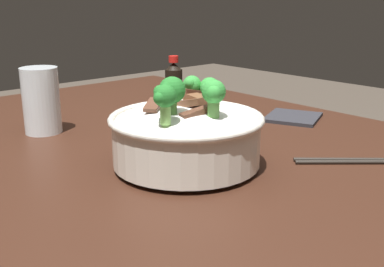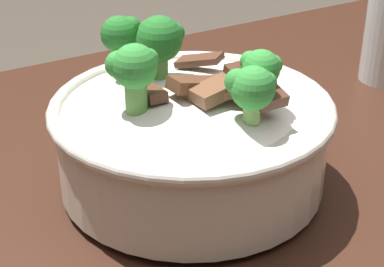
% 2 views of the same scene
% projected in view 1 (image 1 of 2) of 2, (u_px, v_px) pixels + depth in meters
% --- Properties ---
extents(dining_table, '(1.42, 0.92, 0.82)m').
position_uv_depth(dining_table, '(188.00, 209.00, 0.94)').
color(dining_table, '#381E14').
rests_on(dining_table, ground).
extents(rice_bowl, '(0.26, 0.26, 0.16)m').
position_uv_depth(rice_bowl, '(187.00, 132.00, 0.77)').
color(rice_bowl, silver).
rests_on(rice_bowl, dining_table).
extents(drinking_glass, '(0.08, 0.08, 0.14)m').
position_uv_depth(drinking_glass, '(42.00, 105.00, 0.98)').
color(drinking_glass, white).
rests_on(drinking_glass, dining_table).
extents(chopsticks_pair, '(0.15, 0.16, 0.01)m').
position_uv_depth(chopsticks_pair, '(353.00, 161.00, 0.81)').
color(chopsticks_pair, '#28231E').
rests_on(chopsticks_pair, dining_table).
extents(soy_sauce_bottle, '(0.05, 0.05, 0.12)m').
position_uv_depth(soy_sauce_bottle, '(174.00, 80.00, 1.31)').
color(soy_sauce_bottle, black).
rests_on(soy_sauce_bottle, dining_table).
extents(folded_napkin, '(0.16, 0.16, 0.01)m').
position_uv_depth(folded_napkin, '(293.00, 117.00, 1.10)').
color(folded_napkin, '#28282D').
rests_on(folded_napkin, dining_table).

